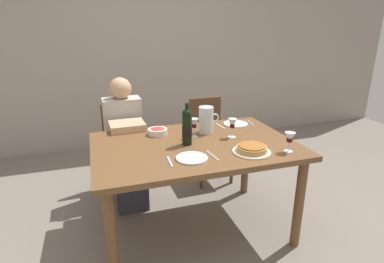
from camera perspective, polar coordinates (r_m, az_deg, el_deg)
ground_plane at (r=2.69m, az=0.43°, el=-17.51°), size 8.00×8.00×0.00m
back_wall at (r=4.29m, az=-9.15°, el=16.11°), size 8.00×0.10×2.80m
dining_table at (r=2.35m, az=0.47°, el=-4.32°), size 1.50×1.00×0.76m
wine_bottle at (r=2.25m, az=-0.93°, el=0.87°), size 0.07×0.07×0.31m
water_pitcher at (r=2.52m, az=2.62°, el=1.88°), size 0.17×0.12×0.22m
baked_tart at (r=2.19m, az=10.98°, el=-3.14°), size 0.27×0.27×0.06m
salad_bowl at (r=2.51m, az=-6.36°, el=0.08°), size 0.16×0.16×0.06m
wine_glass_left_diner at (r=2.24m, az=17.60°, el=-1.18°), size 0.07×0.07×0.14m
wine_glass_right_diner at (r=2.43m, az=7.46°, el=1.35°), size 0.07×0.07×0.15m
wine_glass_centre at (r=2.41m, az=0.40°, el=1.38°), size 0.07×0.07×0.15m
dinner_plate_left_setting at (r=2.05m, az=-0.04°, el=-4.93°), size 0.21×0.21×0.01m
dinner_plate_right_setting at (r=2.78m, az=8.05°, el=1.40°), size 0.22×0.22×0.01m
fork_left_setting at (r=2.02m, az=-4.11°, el=-5.55°), size 0.02×0.16×0.00m
knife_left_setting at (r=2.10m, az=3.87°, el=-4.50°), size 0.03×0.18×0.00m
knife_right_setting at (r=2.85m, az=10.77°, el=1.60°), size 0.03×0.18×0.00m
spoon_right_setting at (r=2.72m, az=5.21°, el=1.04°), size 0.03×0.16×0.00m
chair_left at (r=3.15m, az=-12.62°, el=-1.95°), size 0.41×0.41×0.87m
diner_left at (r=2.89m, az=-12.17°, el=-1.33°), size 0.35×0.51×1.16m
chair_right at (r=3.32m, az=3.01°, el=-0.40°), size 0.41×0.41×0.87m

